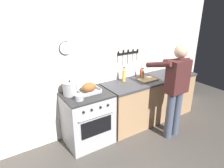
# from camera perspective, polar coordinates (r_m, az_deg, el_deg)

# --- Properties ---
(wall_back) EXTENTS (6.00, 0.13, 2.60)m
(wall_back) POSITION_cam_1_polar(r_m,az_deg,el_deg) (3.53, -6.98, 5.89)
(wall_back) COLOR white
(wall_back) RESTS_ON ground
(counter_block) EXTENTS (2.03, 0.65, 0.90)m
(counter_block) POSITION_cam_1_polar(r_m,az_deg,el_deg) (4.21, 10.63, -4.10)
(counter_block) COLOR tan
(counter_block) RESTS_ON ground
(stove) EXTENTS (0.76, 0.67, 0.90)m
(stove) POSITION_cam_1_polar(r_m,az_deg,el_deg) (3.47, -6.92, -9.67)
(stove) COLOR #BCBCC1
(stove) RESTS_ON ground
(person_cook) EXTENTS (0.51, 0.63, 1.66)m
(person_cook) POSITION_cam_1_polar(r_m,az_deg,el_deg) (3.56, 17.52, -0.76)
(person_cook) COLOR #4C566B
(person_cook) RESTS_ON ground
(roasting_pan) EXTENTS (0.35, 0.26, 0.18)m
(roasting_pan) POSITION_cam_1_polar(r_m,az_deg,el_deg) (3.28, -6.61, -1.25)
(roasting_pan) COLOR #B7B7BC
(roasting_pan) RESTS_ON stove
(stock_pot) EXTENTS (0.23, 0.23, 0.25)m
(stock_pot) POSITION_cam_1_polar(r_m,az_deg,el_deg) (3.24, -11.79, -1.22)
(stock_pot) COLOR #B7B7BC
(stock_pot) RESTS_ON stove
(saucepan) EXTENTS (0.13, 0.13, 0.09)m
(saucepan) POSITION_cam_1_polar(r_m,az_deg,el_deg) (3.06, -9.32, -3.77)
(saucepan) COLOR #B7B7BC
(saucepan) RESTS_ON stove
(cutting_board) EXTENTS (0.36, 0.24, 0.02)m
(cutting_board) POSITION_cam_1_polar(r_m,az_deg,el_deg) (3.92, 10.05, 1.28)
(cutting_board) COLOR tan
(cutting_board) RESTS_ON counter_block
(bottle_hot_sauce) EXTENTS (0.04, 0.04, 0.20)m
(bottle_hot_sauce) POSITION_cam_1_polar(r_m,az_deg,el_deg) (4.05, 8.17, 3.13)
(bottle_hot_sauce) COLOR red
(bottle_hot_sauce) RESTS_ON counter_block
(bottle_cooking_oil) EXTENTS (0.06, 0.06, 0.28)m
(bottle_cooking_oil) POSITION_cam_1_polar(r_m,az_deg,el_deg) (3.75, 3.39, 2.43)
(bottle_cooking_oil) COLOR gold
(bottle_cooking_oil) RESTS_ON counter_block
(bottle_vinegar) EXTENTS (0.06, 0.06, 0.22)m
(bottle_vinegar) POSITION_cam_1_polar(r_m,az_deg,el_deg) (3.93, 8.65, 2.71)
(bottle_vinegar) COLOR #997F4C
(bottle_vinegar) RESTS_ON counter_block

